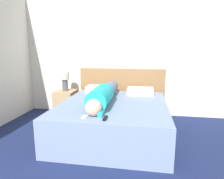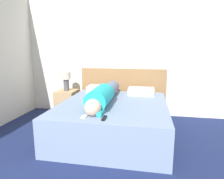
# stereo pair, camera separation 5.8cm
# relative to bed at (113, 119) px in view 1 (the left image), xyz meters

# --- Properties ---
(wall_back) EXTENTS (5.09, 0.06, 2.60)m
(wall_back) POSITION_rel_bed_xyz_m (-0.16, 1.17, 1.03)
(wall_back) COLOR silver
(wall_back) RESTS_ON ground_plane
(bed) EXTENTS (1.69, 1.91, 0.54)m
(bed) POSITION_rel_bed_xyz_m (0.00, 0.00, 0.00)
(bed) COLOR #7589A8
(bed) RESTS_ON ground_plane
(headboard) EXTENTS (1.81, 0.04, 0.99)m
(headboard) POSITION_rel_bed_xyz_m (0.00, 1.10, 0.23)
(headboard) COLOR olive
(headboard) RESTS_ON ground_plane
(nightstand) EXTENTS (0.39, 0.46, 0.55)m
(nightstand) POSITION_rel_bed_xyz_m (-1.11, 0.72, 0.01)
(nightstand) COLOR tan
(nightstand) RESTS_ON ground_plane
(table_lamp) EXTENTS (0.18, 0.18, 0.38)m
(table_lamp) POSITION_rel_bed_xyz_m (-1.11, 0.72, 0.52)
(table_lamp) COLOR #4C4C51
(table_lamp) RESTS_ON nightstand
(person_lying) EXTENTS (0.31, 1.60, 0.31)m
(person_lying) POSITION_rel_bed_xyz_m (-0.15, -0.06, 0.41)
(person_lying) COLOR #DBB293
(person_lying) RESTS_ON bed
(pillow_near_headboard) EXTENTS (0.51, 0.32, 0.14)m
(pillow_near_headboard) POSITION_rel_bed_xyz_m (-0.38, 0.69, 0.34)
(pillow_near_headboard) COLOR white
(pillow_near_headboard) RESTS_ON bed
(pillow_second) EXTENTS (0.48, 0.32, 0.13)m
(pillow_second) POSITION_rel_bed_xyz_m (0.41, 0.69, 0.33)
(pillow_second) COLOR white
(pillow_second) RESTS_ON bed
(tv_remote) EXTENTS (0.04, 0.15, 0.02)m
(tv_remote) POSITION_rel_bed_xyz_m (0.02, -0.77, 0.28)
(tv_remote) COLOR black
(tv_remote) RESTS_ON bed
(cell_phone) EXTENTS (0.06, 0.13, 0.01)m
(cell_phone) POSITION_rel_bed_xyz_m (-0.25, -0.74, 0.28)
(cell_phone) COLOR #B2B7BC
(cell_phone) RESTS_ON bed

